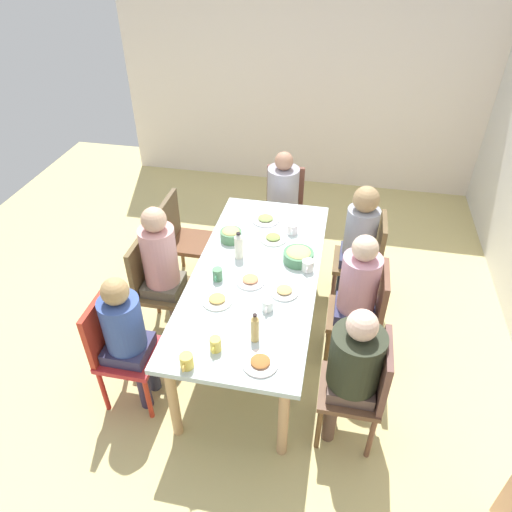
{
  "coord_description": "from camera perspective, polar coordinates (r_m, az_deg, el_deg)",
  "views": [
    {
      "loc": [
        2.69,
        0.54,
        2.98
      ],
      "look_at": [
        0.0,
        0.0,
        0.91
      ],
      "focal_mm": 32.62,
      "sensor_mm": 36.0,
      "label": 1
    }
  ],
  "objects": [
    {
      "name": "cup_0",
      "position": [
        2.94,
        -5.0,
        -10.76
      ],
      "size": [
        0.11,
        0.07,
        0.1
      ],
      "color": "#E5C851",
      "rests_on": "dining_table"
    },
    {
      "name": "plate_0",
      "position": [
        3.43,
        -0.7,
        -2.99
      ],
      "size": [
        0.22,
        0.22,
        0.04
      ],
      "color": "white",
      "rests_on": "dining_table"
    },
    {
      "name": "chair_0",
      "position": [
        3.19,
        13.05,
        -15.2
      ],
      "size": [
        0.4,
        0.4,
        0.9
      ],
      "color": "brown",
      "rests_on": "ground_plane"
    },
    {
      "name": "bottle_1",
      "position": [
        3.61,
        -2.14,
        1.26
      ],
      "size": [
        0.07,
        0.07,
        0.23
      ],
      "color": "#ECE5C9",
      "rests_on": "dining_table"
    },
    {
      "name": "person_1",
      "position": [
        3.31,
        -15.58,
        -9.0
      ],
      "size": [
        0.3,
        0.3,
        1.13
      ],
      "color": "#2F3145",
      "rests_on": "ground_plane"
    },
    {
      "name": "bottle_0",
      "position": [
        2.94,
        -0.14,
        -8.84
      ],
      "size": [
        0.05,
        0.05,
        0.22
      ],
      "color": "tan",
      "rests_on": "dining_table"
    },
    {
      "name": "wall_left",
      "position": [
        5.99,
        6.14,
        20.55
      ],
      "size": [
        0.12,
        4.54,
        2.6
      ],
      "primitive_type": "cube",
      "color": "silver",
      "rests_on": "ground_plane"
    },
    {
      "name": "plate_4",
      "position": [
        4.1,
        1.18,
        4.53
      ],
      "size": [
        0.24,
        0.24,
        0.04
      ],
      "color": "white",
      "rests_on": "dining_table"
    },
    {
      "name": "plate_5",
      "position": [
        2.88,
        0.53,
        -12.95
      ],
      "size": [
        0.22,
        0.22,
        0.04
      ],
      "color": "silver",
      "rests_on": "dining_table"
    },
    {
      "name": "person_5",
      "position": [
        3.53,
        12.18,
        -4.15
      ],
      "size": [
        0.3,
        0.3,
        1.19
      ],
      "color": "#2B2A43",
      "rests_on": "ground_plane"
    },
    {
      "name": "bowl_1",
      "position": [
        3.61,
        5.22,
        0.04
      ],
      "size": [
        0.23,
        0.23,
        0.11
      ],
      "color": "#457A51",
      "rests_on": "dining_table"
    },
    {
      "name": "chair_4",
      "position": [
        4.83,
        3.37,
        6.24
      ],
      "size": [
        0.4,
        0.4,
        0.9
      ],
      "color": "brown",
      "rests_on": "ground_plane"
    },
    {
      "name": "person_0",
      "position": [
        3.04,
        11.8,
        -12.91
      ],
      "size": [
        0.34,
        0.34,
        1.14
      ],
      "color": "brown",
      "rests_on": "ground_plane"
    },
    {
      "name": "plate_2",
      "position": [
        3.86,
        2.12,
        2.19
      ],
      "size": [
        0.22,
        0.22,
        0.04
      ],
      "color": "white",
      "rests_on": "dining_table"
    },
    {
      "name": "ground_plane",
      "position": [
        4.05,
        -0.0,
        -10.36
      ],
      "size": [
        7.14,
        7.14,
        0.0
      ],
      "primitive_type": "plane",
      "color": "#CCBD7B"
    },
    {
      "name": "cup_5",
      "position": [
        2.87,
        -8.52,
        -12.67
      ],
      "size": [
        0.12,
        0.08,
        0.1
      ],
      "color": "#E5C74D",
      "rests_on": "dining_table"
    },
    {
      "name": "cup_4",
      "position": [
        3.19,
        1.42,
        -6.05
      ],
      "size": [
        0.11,
        0.08,
        0.08
      ],
      "color": "white",
      "rests_on": "dining_table"
    },
    {
      "name": "cup_3",
      "position": [
        3.54,
        6.34,
        -1.17
      ],
      "size": [
        0.12,
        0.09,
        0.09
      ],
      "color": "white",
      "rests_on": "dining_table"
    },
    {
      "name": "person_2",
      "position": [
        4.08,
        12.48,
        2.35
      ],
      "size": [
        0.3,
        0.3,
        1.19
      ],
      "color": "#262E44",
      "rests_on": "ground_plane"
    },
    {
      "name": "chair_5",
      "position": [
        3.66,
        13.23,
        -6.6
      ],
      "size": [
        0.4,
        0.4,
        0.9
      ],
      "color": "brown",
      "rests_on": "ground_plane"
    },
    {
      "name": "plate_1",
      "position": [
        3.28,
        -4.78,
        -5.38
      ],
      "size": [
        0.22,
        0.22,
        0.04
      ],
      "color": "white",
      "rests_on": "dining_table"
    },
    {
      "name": "plate_3",
      "position": [
        3.34,
        3.49,
        -4.32
      ],
      "size": [
        0.21,
        0.21,
        0.04
      ],
      "color": "silver",
      "rests_on": "dining_table"
    },
    {
      "name": "bowl_0",
      "position": [
        3.84,
        -3.09,
        2.63
      ],
      "size": [
        0.18,
        0.18,
        0.11
      ],
      "color": "#4C7D51",
      "rests_on": "dining_table"
    },
    {
      "name": "person_3",
      "position": [
        3.74,
        -11.45,
        -0.9
      ],
      "size": [
        0.3,
        0.3,
        1.23
      ],
      "color": "#525533",
      "rests_on": "ground_plane"
    },
    {
      "name": "person_4",
      "position": [
        4.67,
        3.28,
        7.49
      ],
      "size": [
        0.31,
        0.31,
        1.13
      ],
      "color": "#54553E",
      "rests_on": "ground_plane"
    },
    {
      "name": "chair_1",
      "position": [
        3.46,
        -16.57,
        -10.53
      ],
      "size": [
        0.4,
        0.4,
        0.9
      ],
      "color": "red",
      "rests_on": "ground_plane"
    },
    {
      "name": "cup_1",
      "position": [
        3.94,
        4.48,
        3.35
      ],
      "size": [
        0.12,
        0.09,
        0.09
      ],
      "color": "white",
      "rests_on": "dining_table"
    },
    {
      "name": "chair_3",
      "position": [
        3.91,
        -12.33,
        -3.21
      ],
      "size": [
        0.4,
        0.4,
        0.9
      ],
      "color": "brown",
      "rests_on": "ground_plane"
    },
    {
      "name": "chair_6",
      "position": [
        4.42,
        -9.05,
        2.53
      ],
      "size": [
        0.4,
        0.4,
        0.9
      ],
      "color": "brown",
      "rests_on": "ground_plane"
    },
    {
      "name": "cup_2",
      "position": [
        3.44,
        -4.75,
        -2.27
      ],
      "size": [
        0.11,
        0.07,
        0.1
      ],
      "color": "#51855B",
      "rests_on": "dining_table"
    },
    {
      "name": "chair_2",
      "position": [
        4.2,
        13.35,
        -0.1
      ],
      "size": [
        0.4,
        0.4,
        0.9
      ],
      "color": "brown",
      "rests_on": "ground_plane"
    },
    {
      "name": "dining_table",
      "position": [
        3.58,
        -0.0,
        -2.92
      ],
      "size": [
        2.1,
        0.94,
        0.76
      ],
      "color": "silver",
      "rests_on": "ground_plane"
    }
  ]
}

